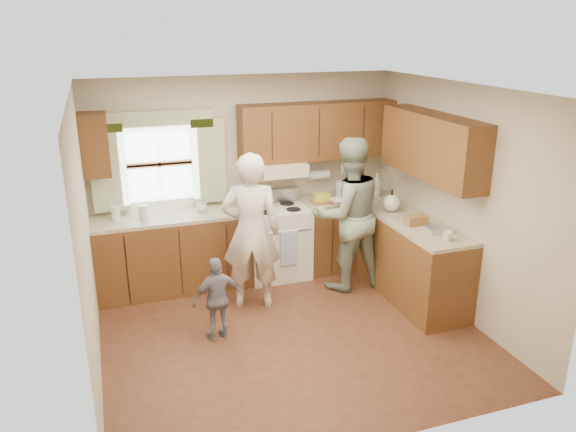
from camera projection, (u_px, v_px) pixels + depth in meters
name	position (u px, v px, depth m)	size (l,w,h in m)	color
room	(292.00, 220.00, 5.46)	(3.80, 3.80, 3.80)	#482616
kitchen_fixtures	(310.00, 219.00, 6.75)	(3.80, 2.25, 2.15)	#49260F
stove	(276.00, 240.00, 7.09)	(0.76, 0.67, 1.07)	silver
woman_left	(251.00, 232.00, 6.17)	(0.65, 0.43, 1.79)	beige
woman_right	(348.00, 215.00, 6.64)	(0.90, 0.70, 1.85)	#2A4531
child	(218.00, 299.00, 5.64)	(0.52, 0.22, 0.88)	gray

